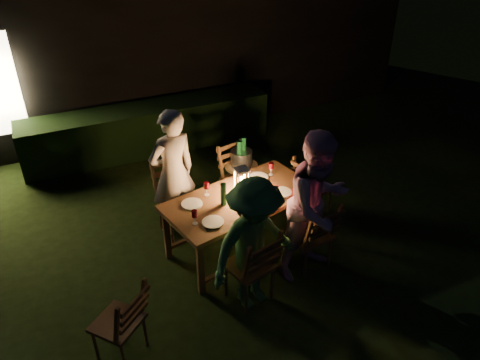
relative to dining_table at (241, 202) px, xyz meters
name	(u,v)px	position (x,y,z in m)	size (l,w,h in m)	color
garden_envelope	(135,25)	(0.17, 5.49, 0.89)	(40.00, 40.00, 3.20)	black
dining_table	(241,202)	(0.00, 0.00, 0.00)	(1.98, 1.27, 0.76)	#4F2C1A
chair_near_left	(250,277)	(-0.28, -0.85, -0.38)	(0.56, 0.58, 1.02)	#4F2C1A
chair_near_right	(310,246)	(0.60, -0.66, -0.39)	(0.49, 0.52, 0.99)	#4F2C1A
chair_far_left	(178,211)	(-0.60, 0.66, -0.37)	(0.52, 0.55, 1.03)	#4F2C1A
chair_far_right	(239,188)	(0.37, 0.87, -0.40)	(0.52, 0.54, 0.96)	#4F2C1A
chair_end	(312,196)	(1.20, 0.26, -0.40)	(0.55, 0.53, 0.94)	#4F2C1A
chair_spare	(121,333)	(-1.72, -1.00, -0.40)	(0.61, 0.61, 0.94)	#4F2C1A
person_house_side	(173,173)	(-0.61, 0.71, 0.18)	(0.63, 0.41, 1.72)	silver
person_opp_right	(318,206)	(0.61, -0.71, 0.22)	(0.88, 0.68, 1.80)	#BD82AE
person_opp_left	(254,245)	(-0.27, -0.90, 0.10)	(1.01, 0.58, 1.56)	#397239
lantern	(242,183)	(0.04, 0.06, 0.23)	(0.16, 0.16, 0.35)	white
plate_far_left	(192,204)	(-0.58, 0.10, 0.08)	(0.25, 0.25, 0.01)	white
plate_near_left	(213,222)	(-0.49, -0.33, 0.08)	(0.25, 0.25, 0.01)	white
plate_far_right	(259,177)	(0.39, 0.31, 0.08)	(0.25, 0.25, 0.01)	white
plate_near_right	(281,192)	(0.49, -0.12, 0.08)	(0.25, 0.25, 0.01)	white
wineglass_a	(207,189)	(-0.35, 0.21, 0.16)	(0.06, 0.06, 0.18)	#59070F
wineglass_b	(195,217)	(-0.68, -0.27, 0.16)	(0.06, 0.06, 0.18)	#59070F
wineglass_c	(275,193)	(0.35, -0.21, 0.16)	(0.06, 0.06, 0.18)	#59070F
wineglass_d	(271,169)	(0.57, 0.31, 0.16)	(0.06, 0.06, 0.18)	#59070F
wineglass_e	(250,205)	(-0.03, -0.31, 0.16)	(0.06, 0.06, 0.18)	silver
bottle_table	(224,194)	(-0.24, -0.05, 0.22)	(0.07, 0.07, 0.28)	#0F471E
napkin_left	(247,214)	(-0.08, -0.34, 0.08)	(0.18, 0.14, 0.01)	red
napkin_right	(292,192)	(0.60, -0.18, 0.08)	(0.18, 0.14, 0.01)	red
phone	(212,228)	(-0.54, -0.42, 0.08)	(0.14, 0.07, 0.01)	black
side_table	(241,169)	(0.43, 0.92, -0.14)	(0.46, 0.46, 0.62)	brown
ice_bucket	(241,158)	(0.43, 0.92, 0.05)	(0.30, 0.30, 0.22)	#A5A8AD
bottle_bucket_a	(239,157)	(0.38, 0.88, 0.10)	(0.07, 0.07, 0.32)	#0F471E
bottle_bucket_b	(243,153)	(0.48, 0.96, 0.10)	(0.07, 0.07, 0.32)	#0F471E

